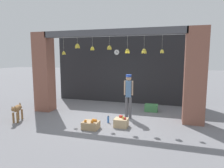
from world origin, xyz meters
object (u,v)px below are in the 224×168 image
object	(u,v)px
fruit_crate_oranges	(91,125)
fruit_crate_apples	(121,122)
shopkeeper	(128,93)
produce_box_green	(151,108)
wall_clock	(117,52)
water_bottle	(108,119)
dog	(17,110)

from	to	relation	value
fruit_crate_oranges	fruit_crate_apples	distance (m)	1.01
shopkeeper	fruit_crate_apples	bearing A→B (deg)	80.87
fruit_crate_oranges	produce_box_green	size ratio (longest dim) A/B	0.96
fruit_crate_oranges	wall_clock	xyz separation A→B (m)	(-0.20, 3.91, 2.40)
water_bottle	shopkeeper	bearing A→B (deg)	52.10
fruit_crate_apples	wall_clock	xyz separation A→B (m)	(-1.10, 3.45, 2.38)
produce_box_green	water_bottle	xyz separation A→B (m)	(-1.32, -1.91, -0.04)
fruit_crate_oranges	wall_clock	size ratio (longest dim) A/B	1.91
dog	fruit_crate_apples	size ratio (longest dim) A/B	1.83
water_bottle	wall_clock	distance (m)	4.03
dog	produce_box_green	world-z (taller)	dog
dog	shopkeeper	bearing A→B (deg)	91.22
shopkeeper	water_bottle	xyz separation A→B (m)	(-0.57, -0.73, -0.86)
dog	water_bottle	size ratio (longest dim) A/B	3.27
produce_box_green	wall_clock	distance (m)	3.28
shopkeeper	water_bottle	world-z (taller)	shopkeeper
dog	fruit_crate_apples	xyz separation A→B (m)	(3.73, 0.51, -0.28)
fruit_crate_oranges	shopkeeper	bearing A→B (deg)	57.67
shopkeeper	produce_box_green	xyz separation A→B (m)	(0.75, 1.18, -0.83)
dog	fruit_crate_oranges	size ratio (longest dim) A/B	1.57
dog	wall_clock	distance (m)	5.20
dog	shopkeeper	world-z (taller)	shopkeeper
shopkeeper	wall_clock	bearing A→B (deg)	-72.80
fruit_crate_oranges	dog	bearing A→B (deg)	-178.94
dog	fruit_crate_oranges	world-z (taller)	dog
shopkeeper	produce_box_green	size ratio (longest dim) A/B	3.09
fruit_crate_apples	wall_clock	bearing A→B (deg)	107.62
produce_box_green	wall_clock	bearing A→B (deg)	145.96
water_bottle	dog	bearing A→B (deg)	-166.18
fruit_crate_apples	water_bottle	bearing A→B (deg)	153.11
dog	fruit_crate_oranges	xyz separation A→B (m)	(2.83, 0.05, -0.30)
fruit_crate_apples	produce_box_green	xyz separation A→B (m)	(0.78, 2.18, -0.00)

